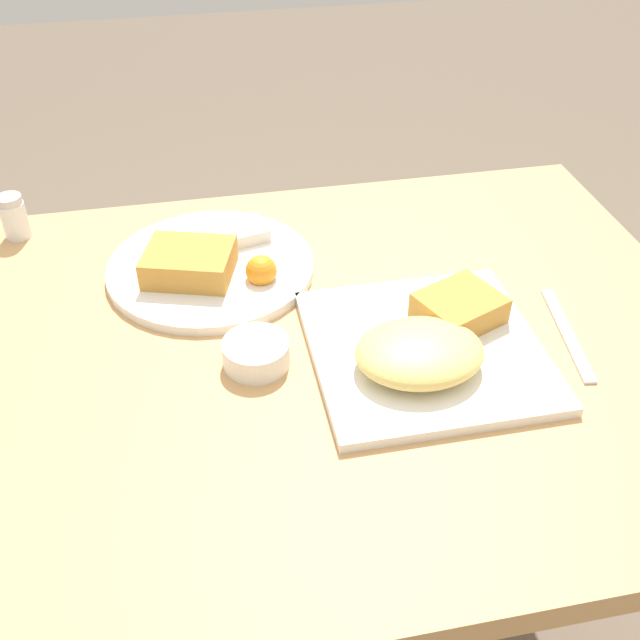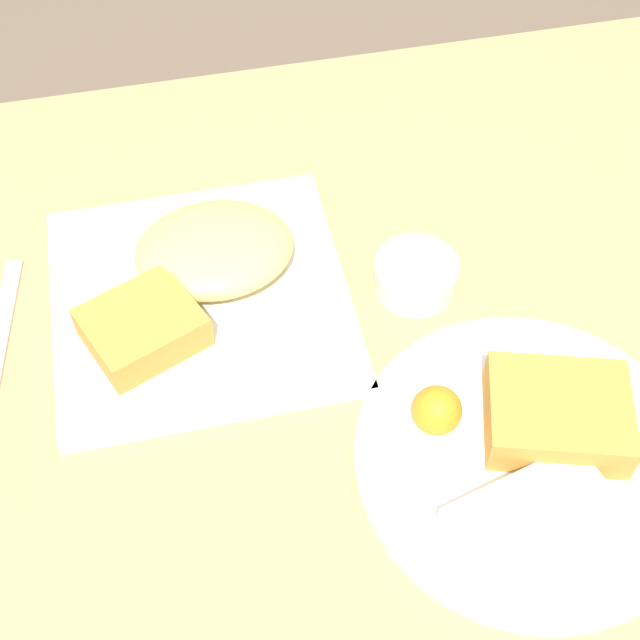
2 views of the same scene
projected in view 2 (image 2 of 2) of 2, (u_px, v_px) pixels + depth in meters
name	position (u px, v px, depth m)	size (l,w,h in m)	color
ground_plane	(331.00, 595.00, 1.43)	(8.00, 8.00, 0.00)	brown
dining_table	(336.00, 369.00, 0.93)	(1.05, 0.81, 0.72)	tan
plate_square_near	(199.00, 283.00, 0.86)	(0.28, 0.28, 0.06)	white
plate_oval_far	(531.00, 451.00, 0.76)	(0.30, 0.30, 0.05)	white
sauce_ramekin	(416.00, 274.00, 0.87)	(0.08, 0.08, 0.03)	white
butter_knife	(0.00, 336.00, 0.85)	(0.04, 0.19, 0.00)	silver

